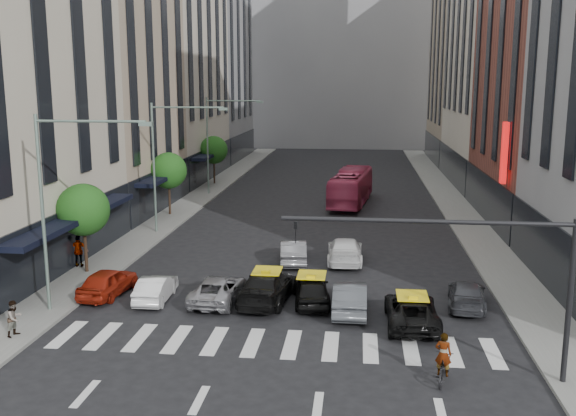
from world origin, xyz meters
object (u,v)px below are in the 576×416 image
(bus, at_px, (351,187))
(motorcycle, at_px, (443,370))
(streetlamp_mid, at_px, (167,150))
(car_red, at_px, (108,282))
(streetlamp_near, at_px, (61,187))
(car_white_front, at_px, (156,288))
(pedestrian_far, at_px, (79,251))
(streetlamp_far, at_px, (217,133))
(pedestrian_near, at_px, (15,318))
(taxi_center, at_px, (312,290))
(taxi_left, at_px, (267,286))

(bus, xyz_separation_m, motorcycle, (3.75, -33.90, -1.04))
(bus, relative_size, motorcycle, 6.07)
(streetlamp_mid, relative_size, car_red, 2.19)
(streetlamp_near, bearing_deg, car_white_front, 31.49)
(car_red, relative_size, pedestrian_far, 2.24)
(streetlamp_far, relative_size, pedestrian_near, 5.92)
(taxi_center, xyz_separation_m, bus, (1.51, 26.18, 0.80))
(streetlamp_near, height_order, streetlamp_mid, same)
(streetlamp_far, bearing_deg, bus, -14.83)
(taxi_center, height_order, pedestrian_near, pedestrian_near)
(bus, bearing_deg, taxi_left, 89.23)
(car_red, bearing_deg, streetlamp_near, 77.68)
(streetlamp_near, height_order, taxi_center, streetlamp_near)
(car_white_front, height_order, bus, bus)
(taxi_center, relative_size, pedestrian_far, 2.27)
(streetlamp_far, distance_m, bus, 13.74)
(taxi_left, distance_m, pedestrian_far, 12.25)
(pedestrian_near, distance_m, pedestrian_far, 10.20)
(streetlamp_near, height_order, car_red, streetlamp_near)
(streetlamp_mid, distance_m, car_white_front, 15.25)
(pedestrian_far, bearing_deg, streetlamp_mid, -113.54)
(streetlamp_near, xyz_separation_m, pedestrian_far, (-2.56, 6.85, -4.84))
(motorcycle, relative_size, pedestrian_near, 1.17)
(streetlamp_far, bearing_deg, motorcycle, -66.30)
(streetlamp_near, xyz_separation_m, taxi_left, (8.92, 2.57, -5.14))
(streetlamp_mid, relative_size, bus, 0.83)
(bus, distance_m, motorcycle, 34.12)
(streetlamp_far, xyz_separation_m, car_white_front, (3.47, -29.88, -5.28))
(taxi_left, relative_size, bus, 0.49)
(streetlamp_far, relative_size, car_white_front, 2.38)
(streetlamp_far, bearing_deg, car_white_front, -83.38)
(taxi_center, distance_m, pedestrian_far, 14.32)
(car_white_front, bearing_deg, bus, -111.05)
(streetlamp_mid, relative_size, pedestrian_near, 5.92)
(motorcycle, height_order, pedestrian_far, pedestrian_far)
(streetlamp_far, relative_size, motorcycle, 5.05)
(taxi_center, height_order, pedestrian_far, pedestrian_far)
(bus, bearing_deg, streetlamp_mid, 52.41)
(motorcycle, xyz_separation_m, pedestrian_near, (-17.19, 2.02, 0.44))
(taxi_left, bearing_deg, pedestrian_far, -14.62)
(streetlamp_near, xyz_separation_m, pedestrian_near, (-0.84, -3.21, -4.99))
(streetlamp_mid, bearing_deg, motorcycle, -52.41)
(bus, bearing_deg, car_red, 72.99)
(motorcycle, distance_m, pedestrian_near, 17.31)
(streetlamp_near, bearing_deg, streetlamp_mid, 90.00)
(pedestrian_near, bearing_deg, streetlamp_far, 14.47)
(streetlamp_mid, height_order, car_red, streetlamp_mid)
(taxi_center, xyz_separation_m, pedestrian_near, (-11.93, -5.70, 0.20))
(streetlamp_far, xyz_separation_m, pedestrian_near, (-0.84, -35.21, -4.99))
(car_red, bearing_deg, bus, -108.51)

